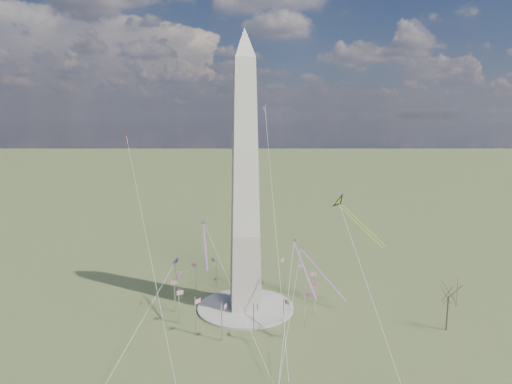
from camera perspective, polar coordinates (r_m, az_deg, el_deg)
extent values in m
plane|color=#49552A|center=(176.19, -1.31, -14.33)|extent=(2000.00, 2000.00, 0.00)
cylinder|color=#A3A195|center=(176.03, -1.31, -14.21)|extent=(36.00, 36.00, 0.80)
pyramid|color=beige|center=(163.03, -1.45, 18.19)|extent=(9.90, 9.90, 10.00)
cylinder|color=silver|center=(177.89, 7.23, -11.90)|extent=(0.36, 0.36, 13.00)
cube|color=red|center=(177.22, 7.16, -10.15)|extent=(2.40, 0.08, 1.50)
cylinder|color=silver|center=(186.48, 5.87, -10.84)|extent=(0.36, 0.36, 13.00)
cube|color=red|center=(185.71, 5.66, -9.19)|extent=(2.25, 0.99, 1.50)
cylinder|color=silver|center=(193.15, 3.65, -10.08)|extent=(0.36, 0.36, 13.00)
cube|color=red|center=(192.14, 3.35, -8.51)|extent=(1.75, 1.75, 1.50)
cylinder|color=silver|center=(197.11, 0.90, -9.65)|extent=(0.36, 0.36, 13.00)
cube|color=red|center=(195.75, 0.54, -8.15)|extent=(0.99, 2.25, 1.50)
cylinder|color=silver|center=(197.93, -2.07, -9.58)|extent=(0.36, 0.36, 13.00)
cube|color=red|center=(196.16, -2.46, -8.12)|extent=(0.08, 2.40, 1.50)
cylinder|color=silver|center=(195.53, -4.97, -9.85)|extent=(0.36, 0.36, 13.00)
cube|color=red|center=(193.33, -5.35, -8.42)|extent=(0.99, 2.25, 1.50)
cylinder|color=silver|center=(190.16, -7.49, -10.47)|extent=(0.36, 0.36, 13.00)
cube|color=red|center=(187.56, -7.81, -9.04)|extent=(1.75, 1.75, 1.50)
cylinder|color=silver|center=(182.42, -9.32, -11.39)|extent=(0.36, 0.36, 13.00)
cube|color=red|center=(179.50, -9.54, -9.95)|extent=(2.25, 0.99, 1.50)
cylinder|color=silver|center=(173.28, -10.12, -12.57)|extent=(0.36, 0.36, 13.00)
cube|color=red|center=(170.15, -10.20, -11.08)|extent=(2.40, 0.08, 1.50)
cylinder|color=silver|center=(163.99, -9.60, -13.87)|extent=(0.36, 0.36, 13.00)
cube|color=red|center=(160.84, -9.49, -12.30)|extent=(2.25, 0.99, 1.50)
cylinder|color=silver|center=(156.09, -7.60, -15.06)|extent=(0.36, 0.36, 13.00)
cube|color=red|center=(153.11, -7.30, -13.40)|extent=(1.75, 1.75, 1.50)
cylinder|color=silver|center=(151.06, -4.30, -15.88)|extent=(0.36, 0.36, 13.00)
cube|color=red|center=(148.46, -3.83, -14.10)|extent=(0.99, 2.25, 1.50)
cylinder|color=silver|center=(149.98, -0.30, -16.04)|extent=(0.36, 0.36, 13.00)
cube|color=red|center=(147.91, 0.21, -14.17)|extent=(0.08, 2.40, 1.50)
cylinder|color=silver|center=(153.10, 3.45, -15.51)|extent=(0.36, 0.36, 13.00)
cube|color=red|center=(151.59, 3.89, -13.58)|extent=(0.99, 2.25, 1.50)
cylinder|color=silver|center=(159.72, 6.15, -14.44)|extent=(0.36, 0.36, 13.00)
cube|color=red|center=(158.67, 6.44, -12.54)|extent=(1.75, 1.75, 1.50)
cylinder|color=silver|center=(168.50, 7.40, -13.15)|extent=(0.36, 0.36, 13.00)
cube|color=red|center=(167.74, 7.51, -11.31)|extent=(2.25, 0.99, 1.50)
cylinder|color=#4F3C30|center=(170.09, 22.80, -13.79)|extent=(0.49, 0.49, 12.09)
cube|color=#F0B50C|center=(176.25, 13.27, -4.03)|extent=(12.87, 14.08, 13.06)
cube|color=#F0B50C|center=(174.19, 12.91, -4.17)|extent=(12.87, 14.08, 13.06)
cube|color=#491B7A|center=(169.01, -10.01, -8.57)|extent=(1.85, 3.12, 2.71)
cube|color=#E34423|center=(170.45, -9.97, -10.00)|extent=(1.30, 3.36, 9.37)
cube|color=#E34423|center=(150.50, 6.11, -9.61)|extent=(3.37, 19.41, 12.23)
cube|color=#E34423|center=(158.22, -6.35, -6.82)|extent=(1.50, 17.70, 11.08)
cube|color=#E34423|center=(179.46, 8.40, -10.18)|extent=(12.85, 18.94, 13.99)
cube|color=red|center=(196.64, -15.93, 6.80)|extent=(1.60, 2.37, 1.83)
cube|color=red|center=(196.73, -15.90, 6.21)|extent=(1.15, 1.40, 4.20)
cube|color=white|center=(208.77, 1.11, 10.63)|extent=(1.56, 2.21, 1.68)
cube|color=white|center=(208.74, 1.11, 10.13)|extent=(1.19, 1.21, 3.85)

